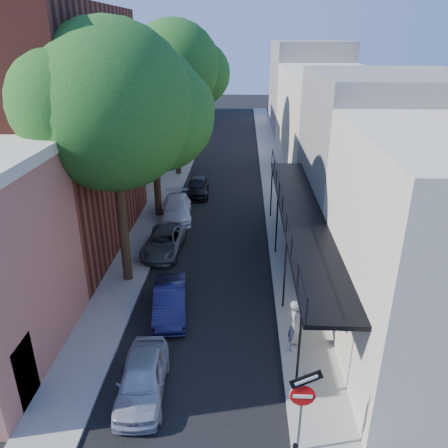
# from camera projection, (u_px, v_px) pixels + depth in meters

# --- Properties ---
(road_surface) EXTENTS (6.00, 64.00, 0.01)m
(road_surface) POSITION_uv_depth(u_px,v_px,m) (226.00, 165.00, 38.80)
(road_surface) COLOR black
(road_surface) RESTS_ON ground
(sidewalk_left) EXTENTS (2.00, 64.00, 0.12)m
(sidewalk_left) POSITION_uv_depth(u_px,v_px,m) (181.00, 164.00, 38.94)
(sidewalk_left) COLOR gray
(sidewalk_left) RESTS_ON ground
(sidewalk_right) EXTENTS (2.00, 64.00, 0.12)m
(sidewalk_right) POSITION_uv_depth(u_px,v_px,m) (271.00, 165.00, 38.61)
(sidewalk_right) COLOR gray
(sidewalk_right) RESTS_ON ground
(buildings_left) EXTENTS (10.10, 59.10, 12.00)m
(buildings_left) POSITION_uv_depth(u_px,v_px,m) (113.00, 110.00, 36.08)
(buildings_left) COLOR #B7675D
(buildings_left) RESTS_ON ground
(buildings_right) EXTENTS (9.80, 55.00, 10.00)m
(buildings_right) POSITION_uv_depth(u_px,v_px,m) (334.00, 117.00, 36.20)
(buildings_right) COLOR beige
(buildings_right) RESTS_ON ground
(sign_post) EXTENTS (0.89, 0.17, 2.99)m
(sign_post) POSITION_uv_depth(u_px,v_px,m) (303.00, 399.00, 11.26)
(sign_post) COLOR #595B60
(sign_post) RESTS_ON ground
(oak_near) EXTENTS (7.48, 6.80, 11.42)m
(oak_near) POSITION_uv_depth(u_px,v_px,m) (124.00, 110.00, 17.71)
(oak_near) COLOR #342114
(oak_near) RESTS_ON ground
(oak_mid) EXTENTS (6.60, 6.00, 10.20)m
(oak_mid) POSITION_uv_depth(u_px,v_px,m) (159.00, 102.00, 25.34)
(oak_mid) COLOR #342114
(oak_mid) RESTS_ON ground
(oak_far) EXTENTS (7.70, 7.00, 11.90)m
(oak_far) POSITION_uv_depth(u_px,v_px,m) (181.00, 69.00, 33.14)
(oak_far) COLOR #342114
(oak_far) RESTS_ON ground
(parked_car_a) EXTENTS (1.68, 3.72, 1.24)m
(parked_car_a) POSITION_uv_depth(u_px,v_px,m) (142.00, 378.00, 13.89)
(parked_car_a) COLOR #A0A4B1
(parked_car_a) RESTS_ON ground
(parked_car_b) EXTENTS (1.78, 3.87, 1.23)m
(parked_car_b) POSITION_uv_depth(u_px,v_px,m) (170.00, 301.00, 17.95)
(parked_car_b) COLOR #13143C
(parked_car_b) RESTS_ON ground
(parked_car_c) EXTENTS (2.06, 4.17, 1.14)m
(parked_car_c) POSITION_uv_depth(u_px,v_px,m) (164.00, 242.00, 23.10)
(parked_car_c) COLOR #4D5053
(parked_car_c) RESTS_ON ground
(parked_car_d) EXTENTS (2.36, 4.63, 1.29)m
(parked_car_d) POSITION_uv_depth(u_px,v_px,m) (177.00, 208.00, 27.39)
(parked_car_d) COLOR white
(parked_car_d) RESTS_ON ground
(parked_car_e) EXTENTS (1.73, 3.84, 1.28)m
(parked_car_e) POSITION_uv_depth(u_px,v_px,m) (198.00, 186.00, 31.38)
(parked_car_e) COLOR black
(parked_car_e) RESTS_ON ground
(pedestrian) EXTENTS (0.70, 0.84, 1.97)m
(pedestrian) POSITION_uv_depth(u_px,v_px,m) (295.00, 325.00, 15.64)
(pedestrian) COLOR gray
(pedestrian) RESTS_ON sidewalk_right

